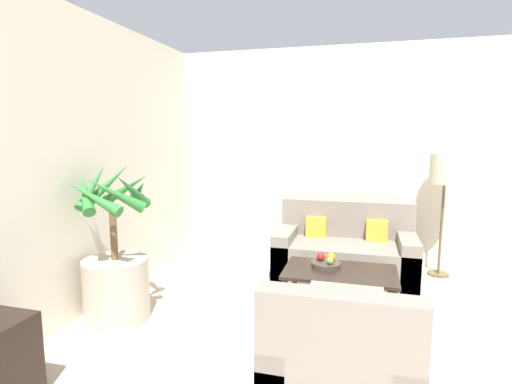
% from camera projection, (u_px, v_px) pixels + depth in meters
% --- Properties ---
extents(wall_back, '(8.67, 0.06, 2.70)m').
position_uv_depth(wall_back, '(464.00, 157.00, 4.69)').
color(wall_back, beige).
rests_on(wall_back, ground_plane).
extents(wall_left, '(0.06, 7.33, 2.70)m').
position_uv_depth(wall_left, '(11.00, 173.00, 2.85)').
color(wall_left, beige).
rests_on(wall_left, ground_plane).
extents(potted_palm, '(0.71, 0.71, 1.39)m').
position_uv_depth(potted_palm, '(116.00, 271.00, 3.49)').
color(potted_palm, '#ADA393').
rests_on(potted_palm, ground_plane).
extents(sofa_loveseat, '(1.56, 0.80, 0.83)m').
position_uv_depth(sofa_loveseat, '(345.00, 252.00, 4.61)').
color(sofa_loveseat, gray).
rests_on(sofa_loveseat, ground_plane).
extents(floor_lamp, '(0.33, 0.33, 1.41)m').
position_uv_depth(floor_lamp, '(445.00, 174.00, 4.47)').
color(floor_lamp, brown).
rests_on(floor_lamp, ground_plane).
extents(coffee_table, '(1.02, 0.62, 0.38)m').
position_uv_depth(coffee_table, '(340.00, 275.00, 3.69)').
color(coffee_table, black).
rests_on(coffee_table, ground_plane).
extents(fruit_bowl, '(0.28, 0.28, 0.04)m').
position_uv_depth(fruit_bowl, '(326.00, 264.00, 3.78)').
color(fruit_bowl, '#42382D').
rests_on(fruit_bowl, coffee_table).
extents(apple_red, '(0.08, 0.08, 0.08)m').
position_uv_depth(apple_red, '(321.00, 257.00, 3.82)').
color(apple_red, red).
rests_on(apple_red, fruit_bowl).
extents(apple_green, '(0.07, 0.07, 0.07)m').
position_uv_depth(apple_green, '(330.00, 261.00, 3.71)').
color(apple_green, olive).
rests_on(apple_green, fruit_bowl).
extents(orange_fruit, '(0.08, 0.08, 0.08)m').
position_uv_depth(orange_fruit, '(331.00, 257.00, 3.81)').
color(orange_fruit, orange).
rests_on(orange_fruit, fruit_bowl).
extents(armchair, '(0.83, 0.82, 0.85)m').
position_uv_depth(armchair, '(340.00, 370.00, 2.31)').
color(armchair, gray).
rests_on(armchair, ground_plane).
extents(ottoman, '(0.58, 0.44, 0.40)m').
position_uv_depth(ottoman, '(345.00, 318.00, 3.12)').
color(ottoman, gray).
rests_on(ottoman, ground_plane).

